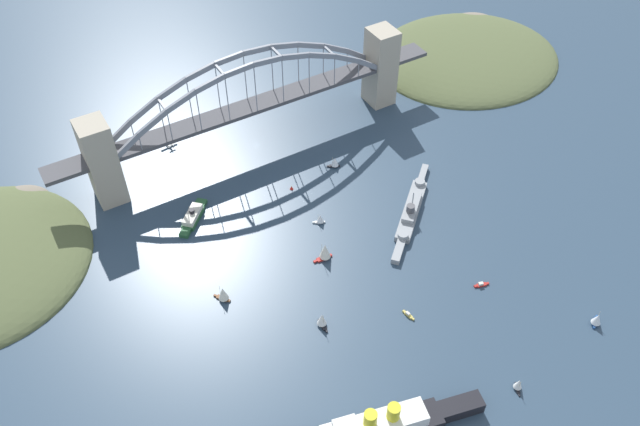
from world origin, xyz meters
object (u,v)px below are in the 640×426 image
(harbor_arch_bridge, at_px, (253,108))
(small_boat_5, at_px, (335,162))
(harbor_ferry_steamer, at_px, (193,216))
(small_boat_6, at_px, (322,320))
(seaplane_taxiing_near_bridge, at_px, (169,143))
(small_boat_3, at_px, (223,294))
(small_boat_4, at_px, (408,315))
(small_boat_8, at_px, (481,285))
(small_boat_1, at_px, (518,384))
(small_boat_7, at_px, (325,251))
(small_boat_0, at_px, (320,219))
(naval_cruiser, at_px, (411,211))
(small_boat_2, at_px, (597,319))
(channel_marker_buoy, at_px, (292,188))

(harbor_arch_bridge, distance_m, small_boat_5, 59.96)
(harbor_ferry_steamer, xyz_separation_m, small_boat_6, (-25.95, 99.36, 2.10))
(seaplane_taxiing_near_bridge, bearing_deg, harbor_ferry_steamer, 79.80)
(seaplane_taxiing_near_bridge, height_order, small_boat_3, small_boat_3)
(small_boat_4, xyz_separation_m, small_boat_8, (-43.60, 3.85, 0.07))
(small_boat_1, relative_size, small_boat_8, 0.92)
(small_boat_6, height_order, small_boat_7, small_boat_7)
(small_boat_0, bearing_deg, small_boat_7, 64.70)
(small_boat_0, bearing_deg, harbor_arch_bridge, -89.87)
(harbor_ferry_steamer, distance_m, small_boat_6, 102.71)
(naval_cruiser, height_order, small_boat_4, naval_cruiser)
(harbor_ferry_steamer, relative_size, seaplane_taxiing_near_bridge, 2.21)
(small_boat_5, distance_m, small_boat_7, 74.61)
(small_boat_3, distance_m, small_boat_7, 58.30)
(small_boat_2, bearing_deg, small_boat_8, -55.29)
(small_boat_4, bearing_deg, small_boat_2, 146.28)
(seaplane_taxiing_near_bridge, xyz_separation_m, small_boat_0, (-48.25, 107.96, 1.16))
(small_boat_8, distance_m, channel_marker_buoy, 123.87)
(seaplane_taxiing_near_bridge, xyz_separation_m, small_boat_5, (-80.32, 71.40, 1.50))
(small_boat_0, xyz_separation_m, small_boat_2, (-81.21, 128.17, 0.66))
(naval_cruiser, distance_m, small_boat_1, 117.25)
(harbor_arch_bridge, height_order, small_boat_5, harbor_arch_bridge)
(naval_cruiser, distance_m, small_boat_8, 60.84)
(small_boat_0, distance_m, small_boat_4, 77.55)
(small_boat_0, relative_size, small_boat_5, 0.89)
(small_boat_3, bearing_deg, small_boat_4, 143.21)
(small_boat_0, distance_m, small_boat_1, 137.18)
(harbor_arch_bridge, height_order, small_boat_2, harbor_arch_bridge)
(small_boat_4, bearing_deg, harbor_arch_bridge, -88.09)
(small_boat_8, bearing_deg, small_boat_4, -5.05)
(small_boat_7, height_order, small_boat_8, small_boat_7)
(harbor_arch_bridge, xyz_separation_m, small_boat_3, (69.43, 101.88, -23.98))
(naval_cruiser, xyz_separation_m, channel_marker_buoy, (48.87, -52.86, -1.50))
(naval_cruiser, bearing_deg, small_boat_0, -22.87)
(small_boat_6, bearing_deg, small_boat_2, 149.59)
(naval_cruiser, height_order, small_boat_1, naval_cruiser)
(small_boat_0, distance_m, small_boat_8, 94.70)
(small_boat_0, distance_m, small_boat_5, 48.64)
(small_boat_0, height_order, small_boat_3, small_boat_3)
(small_boat_5, relative_size, small_boat_7, 0.64)
(small_boat_4, bearing_deg, small_boat_1, 108.12)
(small_boat_3, height_order, small_boat_6, small_boat_3)
(small_boat_7, bearing_deg, small_boat_8, 136.43)
(harbor_arch_bridge, relative_size, naval_cruiser, 3.98)
(harbor_ferry_steamer, relative_size, small_boat_5, 3.23)
(small_boat_2, relative_size, small_boat_4, 1.14)
(small_boat_2, bearing_deg, small_boat_5, -73.39)
(small_boat_5, bearing_deg, small_boat_2, 106.61)
(harbor_arch_bridge, distance_m, small_boat_1, 218.27)
(harbor_arch_bridge, xyz_separation_m, naval_cruiser, (-48.49, 100.76, -26.25))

